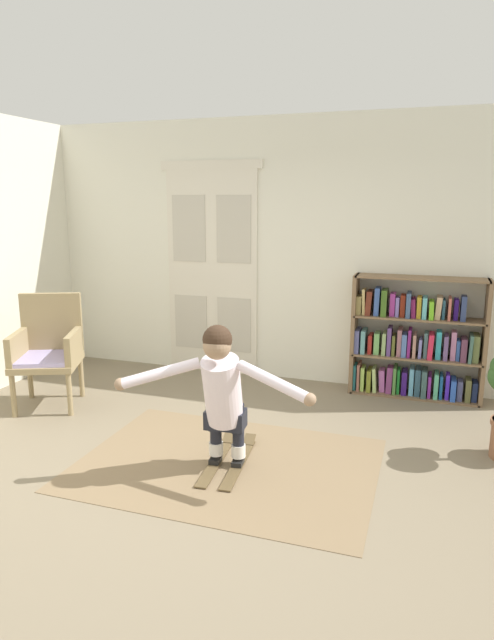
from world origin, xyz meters
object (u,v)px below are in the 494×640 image
at_px(wicker_chair, 48,348).
at_px(bookshelf, 414,344).
at_px(skis_pair, 228,460).
at_px(person_skier, 222,388).

bearing_deg(wicker_chair, bookshelf, 21.97).
bearing_deg(bookshelf, skis_pair, -122.70).
height_order(bookshelf, skis_pair, bookshelf).
xyz_separation_m(wicker_chair, skis_pair, (2.14, -0.64, -0.56)).
height_order(bookshelf, wicker_chair, bookshelf).
bearing_deg(skis_pair, bookshelf, 57.30).
distance_m(bookshelf, wicker_chair, 3.71).
bearing_deg(person_skier, wicker_chair, 159.52).
bearing_deg(person_skier, bookshelf, 59.65).
height_order(wicker_chair, skis_pair, wicker_chair).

